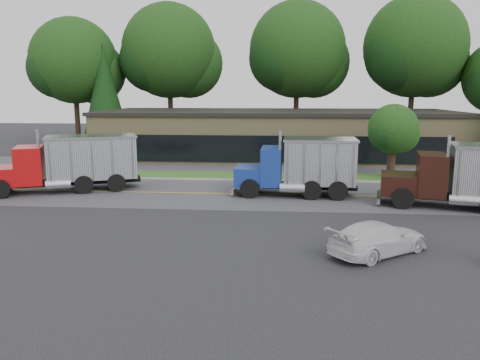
% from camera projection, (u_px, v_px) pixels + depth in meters
% --- Properties ---
extents(ground, '(140.00, 140.00, 0.00)m').
position_uv_depth(ground, '(226.00, 241.00, 19.09)').
color(ground, '#38383D').
rests_on(ground, ground).
extents(road, '(60.00, 8.00, 0.02)m').
position_uv_depth(road, '(243.00, 194.00, 27.90)').
color(road, '#58585D').
rests_on(road, ground).
extents(center_line, '(60.00, 0.12, 0.01)m').
position_uv_depth(center_line, '(243.00, 194.00, 27.90)').
color(center_line, gold).
rests_on(center_line, ground).
extents(curb, '(60.00, 0.30, 0.12)m').
position_uv_depth(curb, '(247.00, 181.00, 32.02)').
color(curb, '#9E9E99').
rests_on(curb, ground).
extents(grass_verge, '(60.00, 3.40, 0.03)m').
position_uv_depth(grass_verge, '(249.00, 176.00, 33.78)').
color(grass_verge, '#245D1F').
rests_on(grass_verge, ground).
extents(far_parking, '(60.00, 7.00, 0.02)m').
position_uv_depth(far_parking, '(253.00, 166.00, 38.68)').
color(far_parking, '#58585D').
rests_on(far_parking, ground).
extents(strip_mall, '(32.00, 12.00, 4.00)m').
position_uv_depth(strip_mall, '(277.00, 135.00, 44.02)').
color(strip_mall, tan).
rests_on(strip_mall, ground).
extents(tree_far_a, '(9.73, 9.15, 13.87)m').
position_uv_depth(tree_far_a, '(76.00, 65.00, 50.47)').
color(tree_far_a, '#382619').
rests_on(tree_far_a, ground).
extents(tree_far_b, '(10.91, 10.26, 15.56)m').
position_uv_depth(tree_far_b, '(171.00, 56.00, 51.45)').
color(tree_far_b, '#382619').
rests_on(tree_far_b, ground).
extents(tree_far_c, '(10.94, 10.30, 15.61)m').
position_uv_depth(tree_far_c, '(299.00, 55.00, 50.34)').
color(tree_far_c, '#382619').
rests_on(tree_far_c, ground).
extents(tree_far_d, '(11.11, 10.46, 15.85)m').
position_uv_depth(tree_far_d, '(416.00, 52.00, 48.38)').
color(tree_far_d, '#382619').
rests_on(tree_far_d, ground).
extents(evergreen_left, '(4.82, 4.82, 10.96)m').
position_uv_depth(evergreen_left, '(105.00, 92.00, 48.62)').
color(evergreen_left, '#382619').
rests_on(evergreen_left, ground).
extents(tree_verge, '(3.65, 3.44, 5.21)m').
position_uv_depth(tree_verge, '(394.00, 131.00, 32.41)').
color(tree_verge, '#382619').
rests_on(tree_verge, ground).
extents(dump_truck_red, '(9.26, 5.65, 3.36)m').
position_uv_depth(dump_truck_red, '(71.00, 162.00, 28.52)').
color(dump_truck_red, black).
rests_on(dump_truck_red, ground).
extents(dump_truck_blue, '(7.12, 2.89, 3.36)m').
position_uv_depth(dump_truck_blue, '(302.00, 165.00, 27.27)').
color(dump_truck_blue, black).
rests_on(dump_truck_blue, ground).
extents(dump_truck_maroon, '(8.63, 4.19, 3.36)m').
position_uv_depth(dump_truck_maroon, '(476.00, 175.00, 24.10)').
color(dump_truck_maroon, black).
rests_on(dump_truck_maroon, ground).
extents(rally_car, '(4.41, 3.94, 1.23)m').
position_uv_depth(rally_car, '(378.00, 238.00, 17.53)').
color(rally_car, silver).
rests_on(rally_car, ground).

